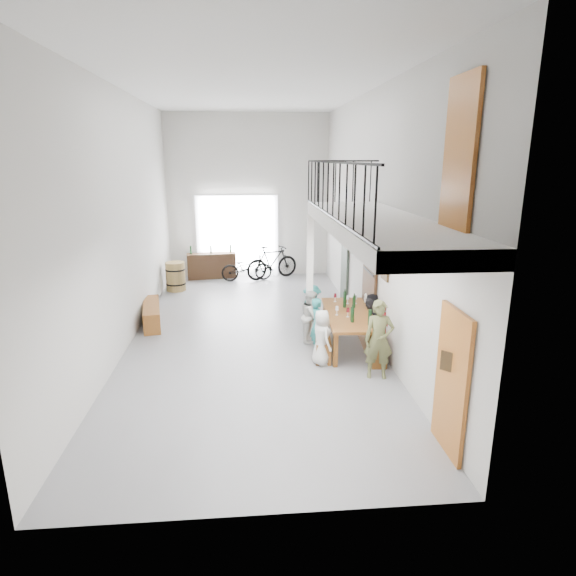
{
  "coord_description": "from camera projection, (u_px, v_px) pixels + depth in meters",
  "views": [
    {
      "loc": [
        -0.07,
        -10.75,
        4.05
      ],
      "look_at": [
        0.81,
        -0.5,
        1.25
      ],
      "focal_mm": 30.0,
      "sensor_mm": 36.0,
      "label": 1
    }
  ],
  "objects": [
    {
      "name": "side_bench",
      "position": [
        152.0,
        314.0,
        12.07
      ],
      "size": [
        0.71,
        1.83,
        0.5
      ],
      "primitive_type": "cube",
      "rotation": [
        0.0,
        0.0,
        0.18
      ],
      "color": "brown",
      "rests_on": "ground"
    },
    {
      "name": "guest_left_b",
      "position": [
        317.0,
        325.0,
        10.24
      ],
      "size": [
        0.34,
        0.47,
        1.2
      ],
      "primitive_type": "imported",
      "rotation": [
        0.0,
        0.0,
        1.69
      ],
      "color": "#257B79",
      "rests_on": "ground"
    },
    {
      "name": "tableware",
      "position": [
        349.0,
        305.0,
        10.53
      ],
      "size": [
        0.65,
        1.77,
        0.35
      ],
      "color": "black",
      "rests_on": "tasting_table"
    },
    {
      "name": "bicycle_far",
      "position": [
        272.0,
        262.0,
        16.49
      ],
      "size": [
        1.96,
        1.27,
        1.15
      ],
      "primitive_type": "imported",
      "rotation": [
        0.0,
        0.0,
        1.99
      ],
      "color": "black",
      "rests_on": "ground"
    },
    {
      "name": "counter_bottles",
      "position": [
        211.0,
        249.0,
        16.47
      ],
      "size": [
        1.4,
        0.23,
        0.28
      ],
      "color": "black",
      "rests_on": "serving_counter"
    },
    {
      "name": "serving_counter",
      "position": [
        212.0,
        266.0,
        16.61
      ],
      "size": [
        1.69,
        0.67,
        0.87
      ],
      "primitive_type": "cube",
      "rotation": [
        0.0,
        0.0,
        0.13
      ],
      "color": "#352112",
      "rests_on": "ground"
    },
    {
      "name": "gateway_portal",
      "position": [
        237.0,
        236.0,
        16.71
      ],
      "size": [
        2.8,
        0.08,
        2.8
      ],
      "primitive_type": "cube",
      "color": "white",
      "rests_on": "ground"
    },
    {
      "name": "guest_left_a",
      "position": [
        322.0,
        337.0,
        9.61
      ],
      "size": [
        0.52,
        0.64,
        1.14
      ],
      "primitive_type": "imported",
      "rotation": [
        0.0,
        0.0,
        1.89
      ],
      "color": "silver",
      "rests_on": "ground"
    },
    {
      "name": "room_walls",
      "position": [
        249.0,
        181.0,
        10.47
      ],
      "size": [
        12.0,
        12.0,
        12.0
      ],
      "color": "silver",
      "rests_on": "ground"
    },
    {
      "name": "tasting_table",
      "position": [
        349.0,
        317.0,
        10.45
      ],
      "size": [
        1.1,
        2.43,
        0.79
      ],
      "rotation": [
        0.0,
        0.0,
        -0.06
      ],
      "color": "brown",
      "rests_on": "ground"
    },
    {
      "name": "guest_right_b",
      "position": [
        371.0,
        319.0,
        10.68
      ],
      "size": [
        0.52,
        1.13,
        1.17
      ],
      "primitive_type": "imported",
      "rotation": [
        0.0,
        0.0,
        -1.4
      ],
      "color": "black",
      "rests_on": "ground"
    },
    {
      "name": "potted_plant",
      "position": [
        346.0,
        311.0,
        12.43
      ],
      "size": [
        0.47,
        0.44,
        0.41
      ],
      "primitive_type": "imported",
      "rotation": [
        0.0,
        0.0,
        0.41
      ],
      "color": "#184B1A",
      "rests_on": "ground"
    },
    {
      "name": "oak_barrel",
      "position": [
        176.0,
        276.0,
        15.04
      ],
      "size": [
        0.61,
        0.61,
        0.9
      ],
      "color": "olive",
      "rests_on": "ground"
    },
    {
      "name": "bicycle_near",
      "position": [
        247.0,
        268.0,
        16.25
      ],
      "size": [
        1.76,
        0.78,
        0.9
      ],
      "primitive_type": "imported",
      "rotation": [
        0.0,
        0.0,
        1.68
      ],
      "color": "black",
      "rests_on": "ground"
    },
    {
      "name": "guest_left_d",
      "position": [
        312.0,
        309.0,
        11.33
      ],
      "size": [
        0.7,
        0.88,
        1.19
      ],
      "primitive_type": "imported",
      "rotation": [
        0.0,
        0.0,
        1.96
      ],
      "color": "#257B79",
      "rests_on": "ground"
    },
    {
      "name": "guest_right_a",
      "position": [
        382.0,
        329.0,
        10.07
      ],
      "size": [
        0.44,
        0.72,
        1.15
      ],
      "primitive_type": "imported",
      "rotation": [
        0.0,
        0.0,
        -1.31
      ],
      "color": "#AD1D25",
      "rests_on": "ground"
    },
    {
      "name": "floor",
      "position": [
        252.0,
        334.0,
        11.4
      ],
      "size": [
        12.0,
        12.0,
        0.0
      ],
      "primitive_type": "plane",
      "color": "gray",
      "rests_on": "ground"
    },
    {
      "name": "bench_inner",
      "position": [
        322.0,
        339.0,
        10.52
      ],
      "size": [
        0.54,
        1.92,
        0.44
      ],
      "primitive_type": "cube",
      "rotation": [
        0.0,
        0.0,
        -0.12
      ],
      "color": "brown",
      "rests_on": "ground"
    },
    {
      "name": "right_wall_decor",
      "position": [
        390.0,
        280.0,
        9.37
      ],
      "size": [
        0.07,
        8.28,
        5.07
      ],
      "color": "#AC5F1F",
      "rests_on": "ground"
    },
    {
      "name": "balcony",
      "position": [
        374.0,
        227.0,
        7.78
      ],
      "size": [
        1.52,
        5.62,
        4.0
      ],
      "color": "white",
      "rests_on": "ground"
    },
    {
      "name": "bench_wall",
      "position": [
        370.0,
        336.0,
        10.54
      ],
      "size": [
        0.48,
        2.32,
        0.53
      ],
      "primitive_type": "cube",
      "rotation": [
        0.0,
        0.0,
        -0.08
      ],
      "color": "brown",
      "rests_on": "ground"
    },
    {
      "name": "guest_left_c",
      "position": [
        311.0,
        316.0,
        10.83
      ],
      "size": [
        0.58,
        0.67,
        1.19
      ],
      "primitive_type": "imported",
      "rotation": [
        0.0,
        0.0,
        1.31
      ],
      "color": "silver",
      "rests_on": "ground"
    },
    {
      "name": "host_standing",
      "position": [
        379.0,
        340.0,
        8.99
      ],
      "size": [
        0.61,
        0.45,
        1.52
      ],
      "primitive_type": "imported",
      "rotation": [
        0.0,
        0.0,
        -0.16
      ],
      "color": "brown",
      "rests_on": "ground"
    },
    {
      "name": "guest_right_c",
      "position": [
        369.0,
        313.0,
        11.32
      ],
      "size": [
        0.44,
        0.56,
        1.01
      ],
      "primitive_type": "imported",
      "rotation": [
        0.0,
        0.0,
        -1.83
      ],
      "color": "silver",
      "rests_on": "ground"
    }
  ]
}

